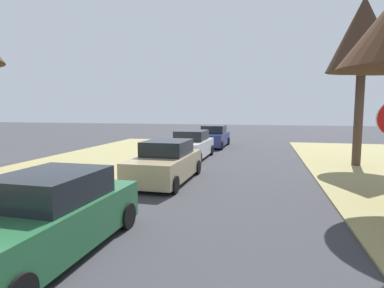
# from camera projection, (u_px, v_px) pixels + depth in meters

# --- Properties ---
(street_tree_right_far) EXTENTS (3.21, 3.21, 8.01)m
(street_tree_right_far) POSITION_uv_depth(u_px,v_px,m) (363.00, 36.00, 14.95)
(street_tree_right_far) COLOR #48352A
(street_tree_right_far) RESTS_ON grass_verge_right
(parked_sedan_green) EXTENTS (2.03, 4.44, 1.57)m
(parked_sedan_green) POSITION_uv_depth(u_px,v_px,m) (47.00, 218.00, 6.07)
(parked_sedan_green) COLOR #28663D
(parked_sedan_green) RESTS_ON ground
(parked_sedan_tan) EXTENTS (2.03, 4.44, 1.57)m
(parked_sedan_tan) POSITION_uv_depth(u_px,v_px,m) (166.00, 163.00, 12.32)
(parked_sedan_tan) COLOR tan
(parked_sedan_tan) RESTS_ON ground
(parked_sedan_white) EXTENTS (2.03, 4.44, 1.57)m
(parked_sedan_white) POSITION_uv_depth(u_px,v_px,m) (191.00, 146.00, 18.02)
(parked_sedan_white) COLOR white
(parked_sedan_white) RESTS_ON ground
(parked_sedan_navy) EXTENTS (2.03, 4.44, 1.57)m
(parked_sedan_navy) POSITION_uv_depth(u_px,v_px,m) (214.00, 137.00, 23.64)
(parked_sedan_navy) COLOR navy
(parked_sedan_navy) RESTS_ON ground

